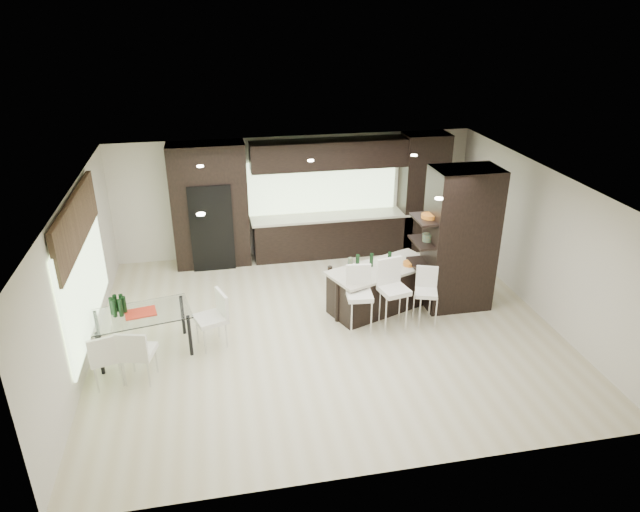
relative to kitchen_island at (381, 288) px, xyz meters
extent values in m
plane|color=beige|center=(-1.15, -0.53, -0.42)|extent=(8.00, 8.00, 0.00)
cube|color=beige|center=(-1.15, 2.97, 0.93)|extent=(8.00, 0.02, 2.70)
cube|color=beige|center=(-5.15, -0.53, 0.93)|extent=(0.02, 7.00, 2.70)
cube|color=beige|center=(2.85, -0.53, 0.93)|extent=(0.02, 7.00, 2.70)
cube|color=white|center=(-1.15, -0.53, 2.28)|extent=(8.00, 7.00, 0.02)
cube|color=#B2D199|center=(-5.11, -0.33, 0.93)|extent=(0.04, 3.20, 1.90)
cube|color=#B2D199|center=(-0.55, 2.93, 1.13)|extent=(3.40, 0.04, 1.20)
cube|color=brown|center=(-5.08, -0.33, 1.83)|extent=(0.08, 3.00, 0.80)
cube|color=white|center=(-1.15, -0.28, 2.26)|extent=(4.00, 3.00, 0.02)
cube|color=black|center=(-0.65, 2.64, 0.93)|extent=(6.80, 0.68, 2.70)
cube|color=black|center=(-3.05, 2.59, 0.53)|extent=(0.90, 0.68, 1.90)
cube|color=black|center=(1.45, -0.13, 0.93)|extent=(1.20, 0.80, 2.70)
cube|color=black|center=(0.00, 0.00, 0.00)|extent=(2.19, 1.53, 0.84)
cube|color=white|center=(-0.62, -0.75, 0.07)|extent=(0.48, 0.48, 0.98)
cube|color=white|center=(0.00, -0.76, 0.11)|extent=(0.55, 0.55, 1.05)
cube|color=white|center=(0.62, -0.72, 0.02)|extent=(0.49, 0.49, 0.87)
cube|color=black|center=(0.15, 0.23, -0.18)|extent=(1.30, 0.68, 0.48)
cube|color=white|center=(-4.27, -0.71, -0.04)|extent=(1.69, 1.15, 0.75)
cube|color=white|center=(-4.27, -1.46, 0.02)|extent=(0.57, 0.57, 0.88)
cube|color=white|center=(-4.76, -1.46, 0.01)|extent=(0.57, 0.57, 0.86)
cube|color=white|center=(-3.18, -0.71, 0.03)|extent=(0.61, 0.61, 0.89)
camera|label=1|loc=(-2.96, -9.14, 5.01)|focal=32.00mm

